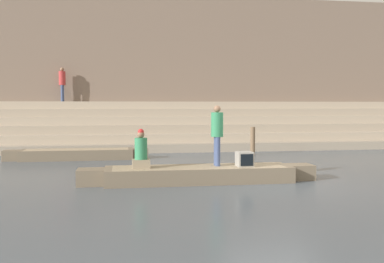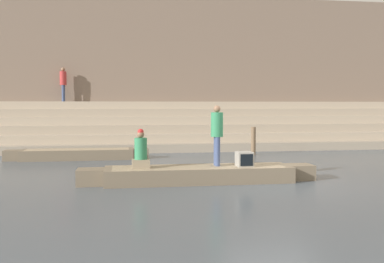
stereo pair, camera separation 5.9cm
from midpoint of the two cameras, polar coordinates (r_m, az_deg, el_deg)
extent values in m
plane|color=#4C5660|center=(12.38, 10.22, -6.56)|extent=(120.00, 120.00, 0.00)
cube|color=tan|center=(22.42, 1.45, -1.56)|extent=(36.00, 4.59, 0.38)
cube|color=#B2A28D|center=(22.77, 1.28, -0.52)|extent=(36.00, 3.82, 0.38)
cube|color=tan|center=(23.12, 1.12, 0.50)|extent=(36.00, 3.06, 0.38)
cube|color=#B2A28D|center=(23.48, 0.96, 1.48)|extent=(36.00, 2.29, 0.38)
cube|color=tan|center=(23.85, 0.80, 2.44)|extent=(36.00, 1.53, 0.38)
cube|color=#B2A28D|center=(24.22, 0.65, 3.36)|extent=(36.00, 0.76, 0.38)
cube|color=#7F6B5B|center=(25.26, 0.28, 7.70)|extent=(34.20, 1.20, 8.05)
cube|color=#4C4037|center=(24.65, 0.51, -0.86)|extent=(34.20, 0.12, 0.60)
cube|color=#756651|center=(12.43, 0.99, -5.46)|extent=(5.12, 1.25, 0.43)
cube|color=tan|center=(12.40, 0.99, -4.59)|extent=(4.71, 1.15, 0.05)
cube|color=#756651|center=(13.24, 13.59, -5.01)|extent=(0.72, 0.69, 0.43)
cube|color=#756651|center=(12.28, -12.62, -5.65)|extent=(0.72, 0.69, 0.43)
cylinder|color=olive|center=(13.02, -2.90, -4.55)|extent=(2.52, 0.04, 0.04)
cylinder|color=#3D4C75|center=(12.65, 3.22, -2.47)|extent=(0.14, 0.14, 0.81)
cylinder|color=#3D4C75|center=(12.47, 3.40, -2.56)|extent=(0.14, 0.14, 0.81)
cylinder|color=#338456|center=(12.51, 3.32, 0.89)|extent=(0.34, 0.34, 0.68)
sphere|color=#8C664C|center=(12.50, 3.33, 2.88)|extent=(0.19, 0.19, 0.19)
cube|color=gray|center=(12.18, -6.38, -4.08)|extent=(0.47, 0.37, 0.24)
cylinder|color=#338456|center=(12.13, -6.39, -2.18)|extent=(0.34, 0.34, 0.58)
sphere|color=#8C664C|center=(12.10, -6.40, -0.36)|extent=(0.19, 0.19, 0.19)
sphere|color=red|center=(12.09, -6.40, -0.04)|extent=(0.16, 0.16, 0.16)
cube|color=#9E998E|center=(12.53, 6.80, -3.49)|extent=(0.43, 0.47, 0.40)
cube|color=black|center=(12.30, 7.10, -3.62)|extent=(0.35, 0.02, 0.32)
cube|color=#756651|center=(18.11, -14.20, -2.82)|extent=(4.29, 1.07, 0.40)
cube|color=tan|center=(18.10, -14.21, -2.27)|extent=(3.95, 0.97, 0.05)
cube|color=#756651|center=(18.05, -6.43, -2.76)|extent=(0.60, 0.59, 0.40)
cube|color=#756651|center=(18.50, -21.78, -2.83)|extent=(0.60, 0.59, 0.40)
cylinder|color=brown|center=(19.26, 7.88, -1.20)|extent=(0.20, 0.20, 1.19)
cylinder|color=#3D4C75|center=(24.17, -15.92, 4.68)|extent=(0.14, 0.14, 0.84)
cylinder|color=#3D4C75|center=(23.98, -15.97, 4.69)|extent=(0.14, 0.14, 0.84)
cylinder|color=#B23333|center=(24.11, -15.98, 6.52)|extent=(0.34, 0.34, 0.70)
sphere|color=#8C664C|center=(24.14, -15.99, 7.59)|extent=(0.20, 0.20, 0.20)
camera|label=1|loc=(0.03, -89.87, 0.01)|focal=42.00mm
camera|label=2|loc=(0.03, 90.13, -0.01)|focal=42.00mm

